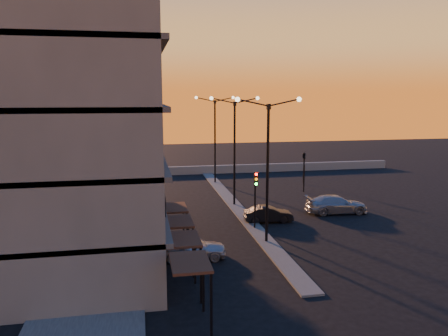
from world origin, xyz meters
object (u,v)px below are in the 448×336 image
at_px(traffic_light_main, 256,191).
at_px(car_wagon, 336,204).
at_px(car_hatchback, 191,247).
at_px(streetlamp_mid, 235,142).
at_px(car_sedan, 268,214).

height_order(traffic_light_main, car_wagon, traffic_light_main).
relative_size(car_hatchback, car_wagon, 0.82).
bearing_deg(traffic_light_main, car_wagon, 21.94).
bearing_deg(car_hatchback, streetlamp_mid, -19.67).
relative_size(traffic_light_main, car_sedan, 1.15).
distance_m(car_hatchback, car_wagon, 15.16).
bearing_deg(car_wagon, traffic_light_main, 114.83).
relative_size(streetlamp_mid, car_sedan, 2.56).
bearing_deg(car_hatchback, car_wagon, -54.65).
xyz_separation_m(traffic_light_main, car_hatchback, (-5.21, -4.79, -2.18)).
height_order(streetlamp_mid, traffic_light_main, streetlamp_mid).
height_order(car_hatchback, car_wagon, car_wagon).
bearing_deg(streetlamp_mid, car_sedan, -74.51).
distance_m(traffic_light_main, car_hatchback, 7.40).
xyz_separation_m(streetlamp_mid, car_sedan, (1.50, -5.41, -4.98)).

